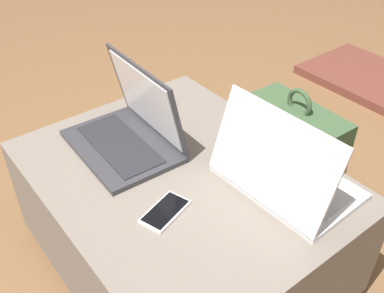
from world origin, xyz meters
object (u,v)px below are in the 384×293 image
Objects in this scene: laptop_near at (130,130)px; cell_phone at (165,211)px; laptop_far at (282,174)px; backpack at (291,159)px.

cell_phone is (0.30, -0.09, -0.05)m from laptop_near.
laptop_near is 0.32m from cell_phone.
laptop_far is 0.32m from cell_phone.
cell_phone is at bearing -14.09° from laptop_near.
laptop_near reaches higher than laptop_far.
backpack is at bearing 72.20° from laptop_near.
backpack is at bearing -57.88° from laptop_far.
laptop_near is 2.43× the size of cell_phone.
cell_phone is (-0.11, -0.30, -0.05)m from laptop_far.
laptop_far is 2.51× the size of cell_phone.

